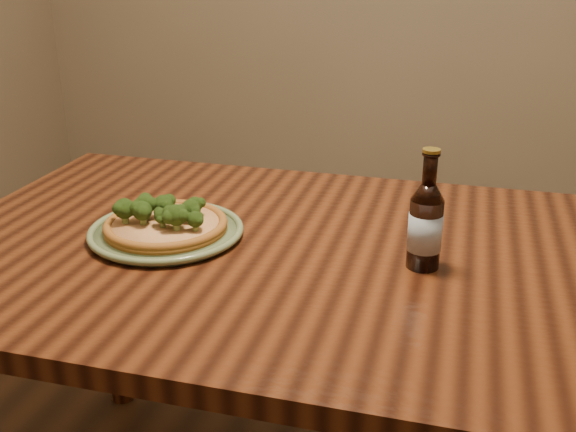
% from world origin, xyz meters
% --- Properties ---
extents(table, '(1.60, 0.90, 0.75)m').
position_xyz_m(table, '(0.00, 0.10, 0.66)').
color(table, '#4D2310').
rests_on(table, ground).
extents(plate, '(0.30, 0.30, 0.02)m').
position_xyz_m(plate, '(-0.35, 0.08, 0.76)').
color(plate, '#6C8058').
rests_on(plate, table).
extents(pizza, '(0.24, 0.24, 0.07)m').
position_xyz_m(pizza, '(-0.35, 0.08, 0.78)').
color(pizza, '#9A5D22').
rests_on(pizza, plate).
extents(beer_bottle, '(0.06, 0.06, 0.22)m').
position_xyz_m(beer_bottle, '(0.15, 0.08, 0.83)').
color(beer_bottle, black).
rests_on(beer_bottle, table).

